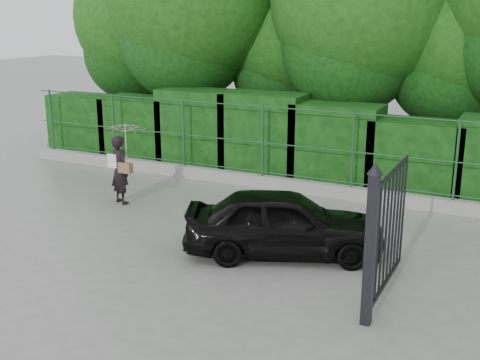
% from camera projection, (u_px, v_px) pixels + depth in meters
% --- Properties ---
extents(ground, '(80.00, 80.00, 0.00)m').
position_uv_depth(ground, '(147.00, 243.00, 11.55)').
color(ground, gray).
extents(kerb, '(14.00, 0.25, 0.30)m').
position_uv_depth(kerb, '(248.00, 179.00, 15.39)').
color(kerb, '#9E9E99').
rests_on(kerb, ground).
extents(fence, '(14.13, 0.06, 1.80)m').
position_uv_depth(fence, '(256.00, 140.00, 15.01)').
color(fence, '#1F4E28').
rests_on(fence, kerb).
extents(hedge, '(14.20, 1.20, 2.25)m').
position_uv_depth(hedge, '(265.00, 139.00, 16.01)').
color(hedge, black).
rests_on(hedge, ground).
extents(trees, '(17.10, 6.15, 8.08)m').
position_uv_depth(trees, '(337.00, 0.00, 16.50)').
color(trees, black).
rests_on(trees, ground).
extents(gate, '(0.22, 2.33, 2.36)m').
position_uv_depth(gate, '(379.00, 235.00, 8.63)').
color(gate, black).
rests_on(gate, ground).
extents(woman, '(0.97, 0.98, 1.88)m').
position_uv_depth(woman, '(124.00, 151.00, 13.64)').
color(woman, black).
rests_on(woman, ground).
extents(car, '(3.86, 2.72, 1.22)m').
position_uv_depth(car, '(284.00, 223.00, 10.85)').
color(car, black).
rests_on(car, ground).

